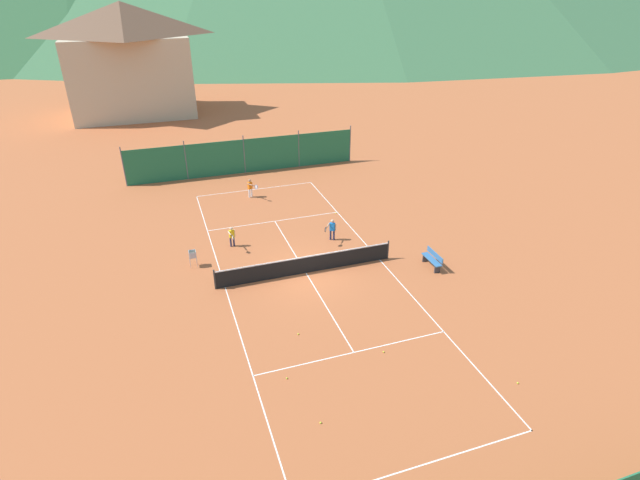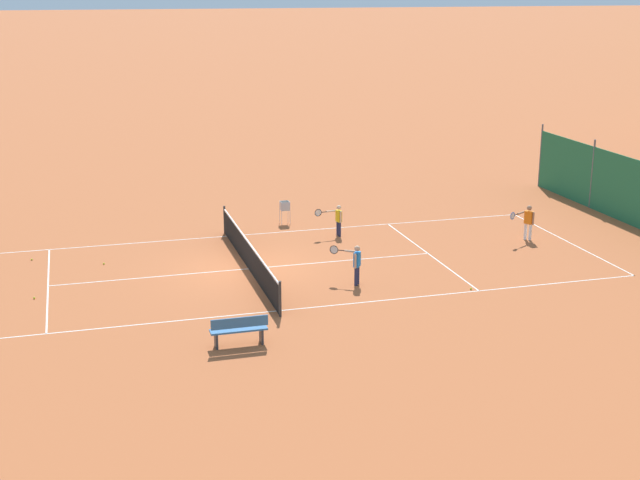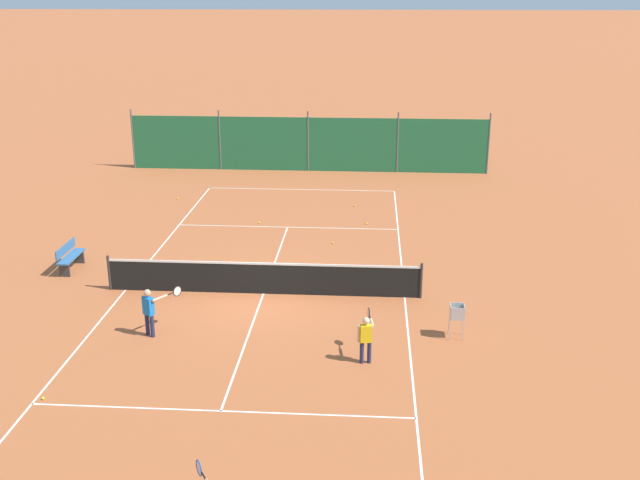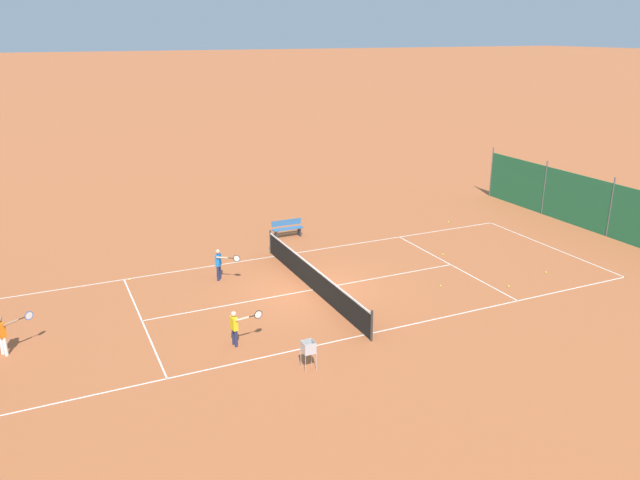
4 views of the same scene
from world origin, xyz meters
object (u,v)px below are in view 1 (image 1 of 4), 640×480
at_px(player_near_service, 250,187).
at_px(ball_hopper, 193,255).
at_px(tennis_ball_by_net_left, 321,423).
at_px(tennis_ball_alley_right, 384,352).
at_px(tennis_ball_by_net_right, 336,213).
at_px(alpine_chalet, 128,58).
at_px(tennis_net, 306,264).
at_px(courtside_bench, 432,259).
at_px(player_far_baseline, 332,228).
at_px(tennis_ball_service_box, 287,378).
at_px(tennis_ball_alley_left, 298,334).
at_px(tennis_ball_mid_court, 518,383).
at_px(player_far_service, 232,236).

distance_m(player_near_service, ball_hopper, 9.31).
distance_m(tennis_ball_by_net_left, tennis_ball_alley_right, 4.38).
distance_m(tennis_ball_by_net_left, tennis_ball_by_net_right, 16.81).
bearing_deg(alpine_chalet, tennis_net, -78.76).
relative_size(player_near_service, courtside_bench, 0.87).
bearing_deg(player_far_baseline, tennis_ball_by_net_left, -111.70).
bearing_deg(courtside_bench, tennis_net, 166.49).
height_order(courtside_bench, alpine_chalet, alpine_chalet).
height_order(tennis_ball_alley_right, ball_hopper, ball_hopper).
xyz_separation_m(tennis_ball_service_box, alpine_chalet, (-4.57, 44.71, 5.79)).
relative_size(tennis_ball_alley_left, ball_hopper, 0.07).
distance_m(player_far_baseline, alpine_chalet, 36.57).
height_order(tennis_net, player_far_baseline, player_far_baseline).
bearing_deg(player_far_baseline, tennis_ball_alley_left, -119.42).
relative_size(player_near_service, tennis_ball_alley_left, 19.72).
bearing_deg(ball_hopper, tennis_ball_alley_right, -55.41).
distance_m(tennis_net, tennis_ball_mid_court, 11.18).
height_order(tennis_net, alpine_chalet, alpine_chalet).
distance_m(tennis_ball_by_net_left, tennis_ball_mid_court, 7.51).
bearing_deg(ball_hopper, tennis_ball_by_net_left, -76.39).
relative_size(tennis_ball_service_box, ball_hopper, 0.07).
relative_size(tennis_net, tennis_ball_by_net_right, 139.09).
distance_m(tennis_ball_alley_left, tennis_ball_by_net_right, 12.24).
bearing_deg(player_far_service, courtside_bench, -30.50).
bearing_deg(tennis_ball_alley_left, tennis_ball_by_net_right, 62.17).
height_order(tennis_ball_service_box, alpine_chalet, alpine_chalet).
bearing_deg(tennis_ball_by_net_right, tennis_ball_alley_right, -102.19).
height_order(tennis_ball_mid_court, alpine_chalet, alpine_chalet).
bearing_deg(tennis_ball_service_box, ball_hopper, 103.99).
relative_size(player_far_service, alpine_chalet, 0.09).
bearing_deg(player_far_baseline, tennis_ball_service_box, -118.64).
bearing_deg(alpine_chalet, courtside_bench, -70.57).
bearing_deg(tennis_ball_mid_court, player_near_service, 105.44).
relative_size(tennis_net, ball_hopper, 10.31).
xyz_separation_m(tennis_net, player_far_service, (-3.02, 3.99, 0.19)).
height_order(player_near_service, tennis_ball_alley_right, player_near_service).
height_order(tennis_ball_service_box, ball_hopper, ball_hopper).
distance_m(tennis_net, tennis_ball_alley_right, 6.89).
distance_m(tennis_net, tennis_ball_by_net_left, 9.68).
xyz_separation_m(tennis_ball_alley_left, tennis_ball_alley_right, (2.91, -2.18, 0.00)).
bearing_deg(tennis_net, alpine_chalet, 101.24).
xyz_separation_m(tennis_ball_mid_court, alpine_chalet, (-12.57, 47.70, 5.79)).
xyz_separation_m(player_far_baseline, tennis_ball_alley_left, (-4.25, -7.54, -0.71)).
distance_m(tennis_ball_mid_court, ball_hopper, 16.24).
height_order(tennis_ball_mid_court, tennis_ball_alley_right, same).
relative_size(player_near_service, tennis_ball_alley_right, 19.72).
bearing_deg(tennis_ball_by_net_right, courtside_bench, -72.65).
height_order(tennis_net, courtside_bench, tennis_net).
relative_size(player_far_service, tennis_ball_alley_right, 17.85).
bearing_deg(tennis_ball_by_net_left, ball_hopper, 103.61).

